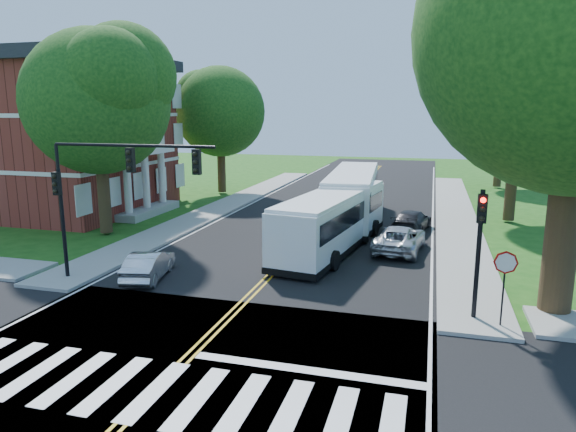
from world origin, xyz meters
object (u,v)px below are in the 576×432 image
(suv, at_px, (399,239))
(dark_sedan, at_px, (412,221))
(signal_nw, at_px, (107,180))
(hatchback, at_px, (149,265))
(bus_follow, at_px, (353,195))
(bus_lead, at_px, (333,219))
(signal_ne, at_px, (480,237))

(suv, relative_size, dark_sedan, 1.10)
(signal_nw, height_order, hatchback, signal_nw)
(bus_follow, bearing_deg, hatchback, 61.14)
(suv, bearing_deg, signal_nw, 43.41)
(bus_lead, distance_m, hatchback, 9.66)
(bus_follow, relative_size, dark_sedan, 2.96)
(signal_nw, height_order, bus_follow, signal_nw)
(suv, bearing_deg, bus_follow, -57.18)
(hatchback, bearing_deg, dark_sedan, -143.03)
(signal_nw, distance_m, hatchback, 4.03)
(bus_follow, xyz_separation_m, dark_sedan, (3.86, -2.00, -1.10))
(suv, bearing_deg, dark_sedan, -88.92)
(bus_follow, distance_m, suv, 7.70)
(bus_lead, bearing_deg, signal_nw, 54.42)
(bus_lead, relative_size, bus_follow, 0.92)
(signal_nw, distance_m, signal_ne, 14.13)
(hatchback, height_order, dark_sedan, dark_sedan)
(signal_nw, distance_m, dark_sedan, 17.89)
(signal_nw, distance_m, bus_lead, 11.41)
(bus_lead, relative_size, hatchback, 3.18)
(hatchback, xyz_separation_m, dark_sedan, (10.42, 12.21, 0.02))
(signal_nw, xyz_separation_m, dark_sedan, (11.41, 13.26, -3.74))
(signal_ne, bearing_deg, dark_sedan, 101.29)
(signal_ne, xyz_separation_m, suv, (-3.04, 8.46, -2.29))
(signal_ne, height_order, bus_follow, signal_ne)
(bus_lead, height_order, suv, bus_lead)
(signal_ne, xyz_separation_m, hatchback, (-13.07, 1.04, -2.35))
(signal_nw, xyz_separation_m, suv, (11.01, 8.47, -3.71))
(dark_sedan, bearing_deg, hatchback, 59.19)
(bus_follow, height_order, hatchback, bus_follow)
(signal_ne, bearing_deg, bus_follow, 113.09)
(dark_sedan, bearing_deg, suv, 94.92)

